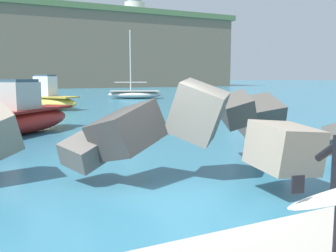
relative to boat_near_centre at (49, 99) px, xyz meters
The scene contains 6 objects.
ground_plane 21.83m from the boat_near_centre, 93.34° to the right, with size 400.00×400.00×0.00m, color #2D6B84.
breakwater_jetty 20.38m from the boat_near_centre, 92.59° to the right, with size 32.41×6.35×2.32m.
boat_near_centre is the anchor object (origin of this frame).
boat_near_right 11.43m from the boat_near_centre, 103.48° to the right, with size 4.66×4.72×2.24m.
boat_mid_centre 14.68m from the boat_near_centre, 44.04° to the left, with size 6.07×4.19×7.23m.
headland_bluff 66.64m from the boat_near_centre, 89.51° to the left, with size 102.71×35.56×16.98m.
Camera 1 is at (-3.04, -5.87, 2.34)m, focal length 40.12 mm.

